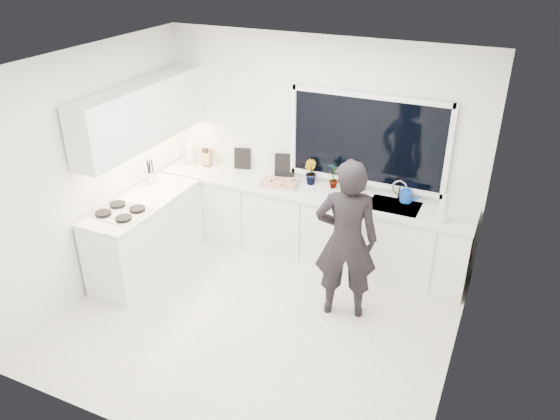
% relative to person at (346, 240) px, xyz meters
% --- Properties ---
extents(floor, '(4.00, 3.50, 0.02)m').
position_rel_person_xyz_m(floor, '(-0.79, -0.51, -0.91)').
color(floor, beige).
rests_on(floor, ground).
extents(wall_back, '(4.00, 0.02, 2.70)m').
position_rel_person_xyz_m(wall_back, '(-0.79, 1.25, 0.45)').
color(wall_back, white).
rests_on(wall_back, ground).
extents(wall_left, '(0.02, 3.50, 2.70)m').
position_rel_person_xyz_m(wall_left, '(-2.80, -0.51, 0.45)').
color(wall_left, white).
rests_on(wall_left, ground).
extents(wall_right, '(0.02, 3.50, 2.70)m').
position_rel_person_xyz_m(wall_right, '(1.22, -0.51, 0.45)').
color(wall_right, white).
rests_on(wall_right, ground).
extents(ceiling, '(4.00, 3.50, 0.02)m').
position_rel_person_xyz_m(ceiling, '(-0.79, -0.51, 1.81)').
color(ceiling, white).
rests_on(ceiling, wall_back).
extents(window, '(1.80, 0.02, 1.00)m').
position_rel_person_xyz_m(window, '(-0.19, 1.22, 0.65)').
color(window, black).
rests_on(window, wall_back).
extents(base_cabinets_back, '(3.92, 0.58, 0.88)m').
position_rel_person_xyz_m(base_cabinets_back, '(-0.79, 0.94, -0.46)').
color(base_cabinets_back, white).
rests_on(base_cabinets_back, floor).
extents(base_cabinets_left, '(0.58, 1.60, 0.88)m').
position_rel_person_xyz_m(base_cabinets_left, '(-2.46, -0.16, -0.46)').
color(base_cabinets_left, white).
rests_on(base_cabinets_left, floor).
extents(countertop_back, '(3.94, 0.62, 0.04)m').
position_rel_person_xyz_m(countertop_back, '(-0.79, 0.93, 0.00)').
color(countertop_back, silver).
rests_on(countertop_back, base_cabinets_back).
extents(countertop_left, '(0.62, 1.60, 0.04)m').
position_rel_person_xyz_m(countertop_left, '(-2.46, -0.16, 0.00)').
color(countertop_left, silver).
rests_on(countertop_left, base_cabinets_left).
extents(upper_cabinets, '(0.34, 2.10, 0.70)m').
position_rel_person_xyz_m(upper_cabinets, '(-2.58, 0.19, 0.95)').
color(upper_cabinets, white).
rests_on(upper_cabinets, wall_left).
extents(sink, '(0.58, 0.42, 0.14)m').
position_rel_person_xyz_m(sink, '(0.26, 0.94, -0.03)').
color(sink, silver).
rests_on(sink, countertop_back).
extents(faucet, '(0.03, 0.03, 0.22)m').
position_rel_person_xyz_m(faucet, '(0.26, 1.14, 0.13)').
color(faucet, silver).
rests_on(faucet, countertop_back).
extents(stovetop, '(0.56, 0.48, 0.03)m').
position_rel_person_xyz_m(stovetop, '(-2.48, -0.51, 0.04)').
color(stovetop, black).
rests_on(stovetop, countertop_left).
extents(person, '(0.75, 0.60, 1.79)m').
position_rel_person_xyz_m(person, '(0.00, 0.00, 0.00)').
color(person, black).
rests_on(person, floor).
extents(pizza_tray, '(0.52, 0.42, 0.03)m').
position_rel_person_xyz_m(pizza_tray, '(-1.17, 0.91, 0.04)').
color(pizza_tray, silver).
rests_on(pizza_tray, countertop_back).
extents(pizza, '(0.48, 0.37, 0.01)m').
position_rel_person_xyz_m(pizza, '(-1.17, 0.91, 0.06)').
color(pizza, '#AF2E17').
rests_on(pizza, pizza_tray).
extents(watering_can, '(0.18, 0.18, 0.13)m').
position_rel_person_xyz_m(watering_can, '(0.36, 1.10, 0.09)').
color(watering_can, '#1244AC').
rests_on(watering_can, countertop_back).
extents(paper_towel_roll, '(0.11, 0.11, 0.26)m').
position_rel_person_xyz_m(paper_towel_roll, '(-2.54, 1.04, 0.15)').
color(paper_towel_roll, silver).
rests_on(paper_towel_roll, countertop_back).
extents(knife_block, '(0.14, 0.11, 0.22)m').
position_rel_person_xyz_m(knife_block, '(-2.31, 1.08, 0.13)').
color(knife_block, '#8F5C42').
rests_on(knife_block, countertop_back).
extents(utensil_crock, '(0.16, 0.16, 0.16)m').
position_rel_person_xyz_m(utensil_crock, '(-2.64, 0.29, 0.10)').
color(utensil_crock, silver).
rests_on(utensil_crock, countertop_left).
extents(picture_frame_large, '(0.22, 0.07, 0.28)m').
position_rel_person_xyz_m(picture_frame_large, '(-1.83, 1.18, 0.16)').
color(picture_frame_large, black).
rests_on(picture_frame_large, countertop_back).
extents(picture_frame_small, '(0.24, 0.10, 0.30)m').
position_rel_person_xyz_m(picture_frame_small, '(-1.23, 1.18, 0.17)').
color(picture_frame_small, black).
rests_on(picture_frame_small, countertop_back).
extents(herb_plants, '(0.84, 0.35, 0.33)m').
position_rel_person_xyz_m(herb_plants, '(-0.45, 1.10, 0.18)').
color(herb_plants, '#26662D').
rests_on(herb_plants, countertop_back).
extents(soap_bottles, '(0.14, 0.13, 0.33)m').
position_rel_person_xyz_m(soap_bottles, '(0.82, 0.79, 0.17)').
color(soap_bottles, '#D8BF66').
rests_on(soap_bottles, countertop_back).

